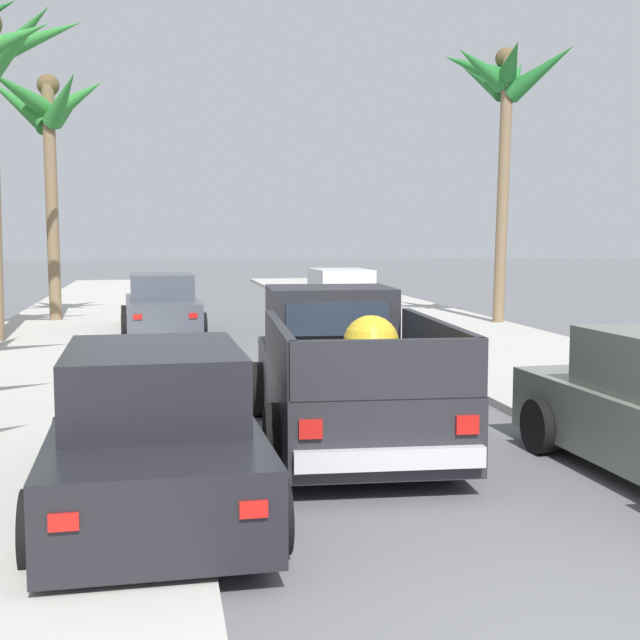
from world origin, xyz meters
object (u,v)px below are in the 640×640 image
object	(u,v)px
car_left_mid	(341,298)
palm_tree_right_fore	(505,89)
car_left_near	(154,435)
car_left_far	(162,306)
palm_tree_left_back	(45,117)
pickup_truck	(345,374)

from	to	relation	value
car_left_mid	palm_tree_right_fore	xyz separation A→B (m)	(4.07, -1.84, 5.67)
car_left_near	car_left_mid	world-z (taller)	same
car_left_near	car_left_mid	size ratio (longest dim) A/B	1.00
car_left_far	car_left_near	bearing A→B (deg)	-90.38
palm_tree_right_fore	palm_tree_left_back	size ratio (longest dim) A/B	1.08
car_left_far	palm_tree_left_back	size ratio (longest dim) A/B	0.62
car_left_near	car_left_mid	bearing A→B (deg)	72.24
car_left_near	car_left_mid	xyz separation A→B (m)	(5.16, 16.10, 0.00)
pickup_truck	palm_tree_right_fore	bearing A→B (deg)	59.42
palm_tree_right_fore	palm_tree_left_back	distance (m)	12.54
car_left_near	palm_tree_left_back	distance (m)	18.07
pickup_truck	palm_tree_left_back	distance (m)	16.22
palm_tree_right_fore	car_left_far	bearing A→B (deg)	179.88
car_left_mid	car_left_far	bearing A→B (deg)	-160.20
pickup_truck	car_left_far	distance (m)	11.89
car_left_near	palm_tree_left_back	bearing A→B (deg)	99.82
pickup_truck	palm_tree_right_fore	distance (m)	14.66
palm_tree_right_fore	pickup_truck	bearing A→B (deg)	-120.58
car_left_near	car_left_far	xyz separation A→B (m)	(0.09, 14.28, 0.00)
car_left_mid	car_left_far	distance (m)	5.38
pickup_truck	car_left_far	size ratio (longest dim) A/B	1.23
pickup_truck	palm_tree_left_back	size ratio (longest dim) A/B	0.76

